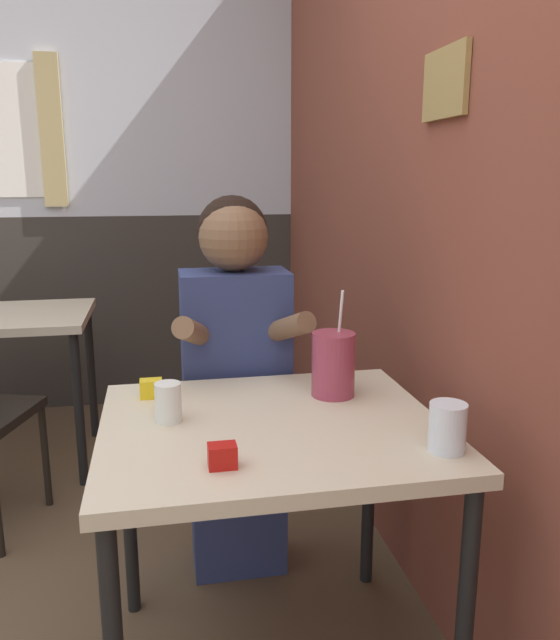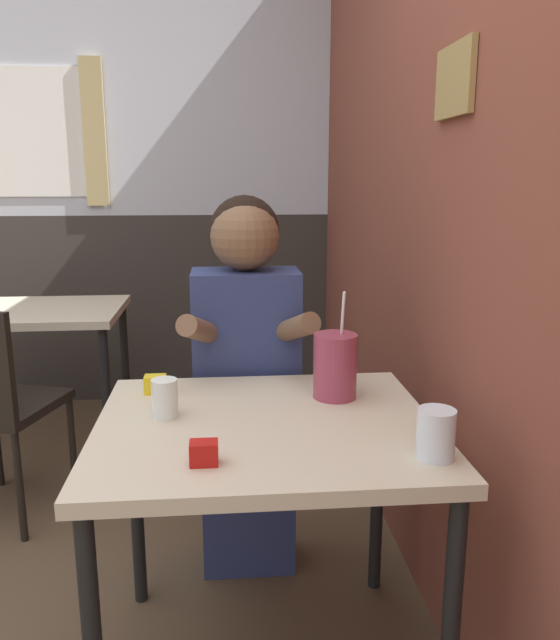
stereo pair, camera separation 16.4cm
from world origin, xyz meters
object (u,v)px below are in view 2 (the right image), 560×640
at_px(main_table, 265,451).
at_px(person_seated, 247,377).
at_px(background_table, 32,327).
at_px(cocktail_pitcher, 335,366).

height_order(main_table, person_seated, person_seated).
xyz_separation_m(main_table, person_seated, (-0.03, 0.50, 0.03)).
bearing_deg(main_table, person_seated, 93.14).
relative_size(background_table, person_seated, 0.65).
bearing_deg(cocktail_pitcher, main_table, -141.61).
xyz_separation_m(background_table, cocktail_pitcher, (1.19, -1.31, 0.18)).
distance_m(main_table, background_table, 1.77).
relative_size(main_table, cocktail_pitcher, 2.81).
bearing_deg(background_table, person_seated, -45.14).
height_order(main_table, background_table, same).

